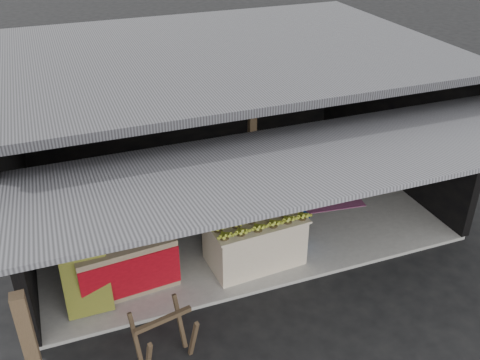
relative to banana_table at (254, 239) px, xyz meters
name	(u,v)px	position (x,y,z in m)	size (l,w,h in m)	color
ground	(279,288)	(0.13, -0.69, -0.47)	(80.00, 80.00, 0.00)	black
concrete_slab	(225,204)	(0.13, 1.81, -0.44)	(7.00, 5.00, 0.06)	gray
shophouse	(217,95)	(0.14, 2.12, 1.63)	(7.40, 7.29, 3.02)	black
banana_table	(254,239)	(0.00, 0.00, 0.00)	(1.55, 1.01, 0.82)	silver
banana_pile	(255,213)	(0.00, 0.00, 0.49)	(1.38, 0.83, 0.16)	yellow
white_crate	(232,208)	(-0.04, 0.92, 0.05)	(0.87, 0.63, 0.93)	white
neighbor_stall	(125,261)	(-2.01, 0.12, 0.04)	(1.50, 0.78, 1.49)	#998466
green_signboard	(87,284)	(-2.60, -0.22, 0.06)	(0.64, 0.04, 0.95)	black
sawhorse	(164,335)	(-1.81, -1.46, 0.00)	(0.79, 0.78, 0.75)	#4C3926
water_barrel	(297,230)	(0.85, 0.17, -0.15)	(0.36, 0.36, 0.52)	navy
plastic_chair	(313,159)	(2.00, 1.86, 0.15)	(0.47, 0.47, 0.95)	black
magenta_rug	(319,197)	(1.89, 1.34, -0.41)	(1.50, 1.00, 0.01)	#7D1B61
picture_frames	(177,70)	(-0.03, 4.20, 1.46)	(1.62, 0.04, 0.46)	black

